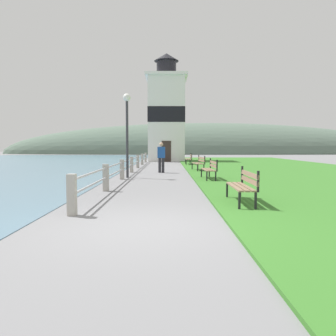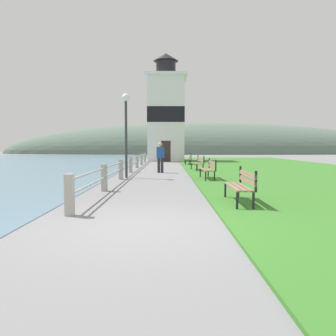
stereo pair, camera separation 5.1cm
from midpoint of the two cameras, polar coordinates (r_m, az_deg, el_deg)
ground_plane at (r=6.22m, az=-5.22°, el=-10.17°), size 160.00×160.00×0.00m
grass_verge at (r=21.51m, az=19.22°, el=-0.30°), size 12.00×42.71×0.06m
seawall_railing at (r=18.75m, az=-6.52°, el=0.82°), size 0.18×23.38×0.90m
park_bench_near at (r=8.57m, az=12.78°, el=-2.72°), size 0.51×1.83×0.94m
park_bench_midway at (r=14.52m, az=7.19°, el=-0.00°), size 0.53×1.78×0.94m
park_bench_far at (r=19.69m, az=5.32°, el=1.01°), size 0.67×1.74×0.94m
park_bench_by_lighthouse at (r=26.16m, az=3.60°, el=1.72°), size 0.52×2.00×0.94m
lighthouse at (r=33.27m, az=-0.39°, el=9.39°), size 4.09×4.09×10.69m
person_strolling at (r=18.45m, az=-1.33°, el=2.05°), size 0.43×0.25×1.71m
lamp_post at (r=15.68m, az=-7.31°, el=8.33°), size 0.36×0.36×3.96m
distant_hillside at (r=64.93m, az=6.52°, el=2.49°), size 80.00×16.00×12.00m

